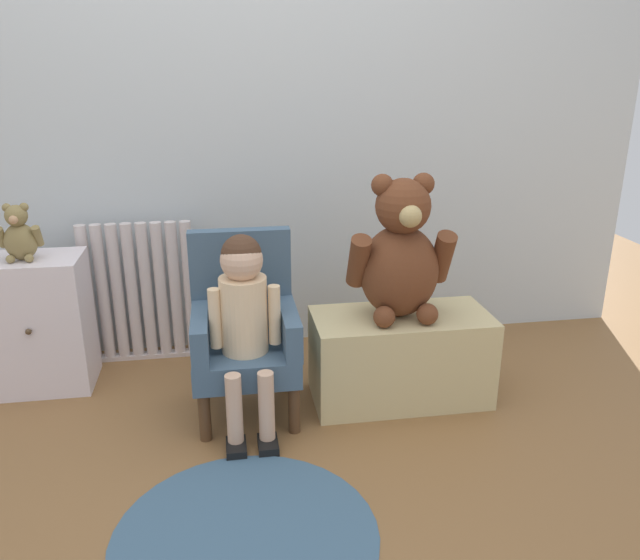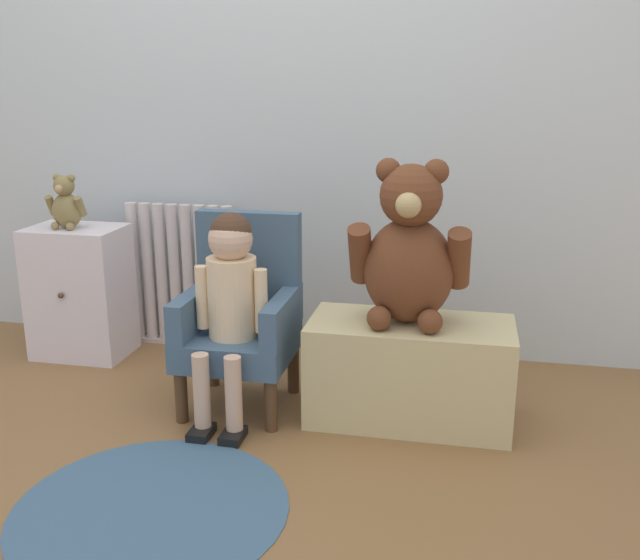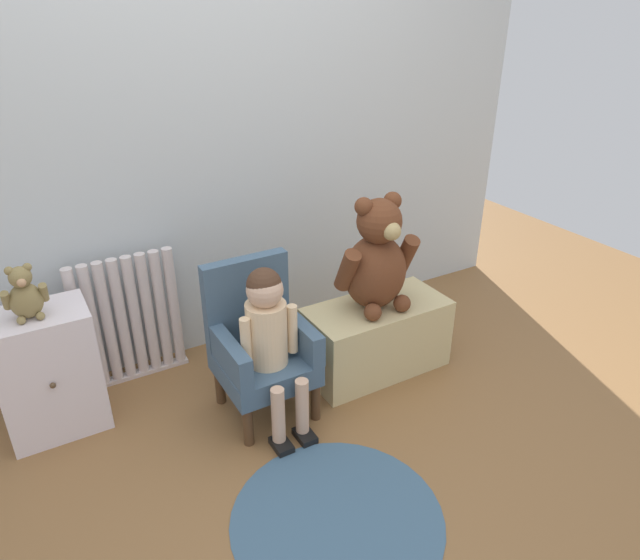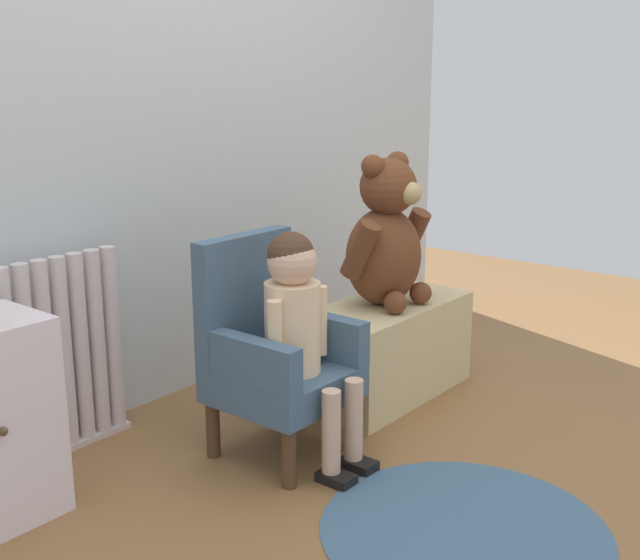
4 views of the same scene
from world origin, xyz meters
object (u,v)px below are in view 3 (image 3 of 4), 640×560
(radiator, at_px, (129,320))
(low_bench, at_px, (376,337))
(child_figure, at_px, (270,327))
(small_teddy_bear, at_px, (25,295))
(large_teddy_bear, at_px, (377,260))
(small_dresser, at_px, (49,372))
(child_armchair, at_px, (260,344))
(floor_rug, at_px, (337,518))

(radiator, distance_m, low_bench, 1.18)
(child_figure, relative_size, small_teddy_bear, 3.23)
(large_teddy_bear, bearing_deg, small_dresser, 166.78)
(small_teddy_bear, bearing_deg, child_figure, -25.73)
(radiator, bearing_deg, low_bench, -26.95)
(child_armchair, bearing_deg, radiator, 130.82)
(child_figure, distance_m, large_teddy_bear, 0.61)
(low_bench, relative_size, floor_rug, 0.90)
(low_bench, xyz_separation_m, floor_rug, (-0.65, -0.69, -0.17))
(small_teddy_bear, bearing_deg, low_bench, -12.29)
(child_armchair, distance_m, floor_rug, 0.79)
(low_bench, height_order, floor_rug, low_bench)
(small_teddy_bear, bearing_deg, radiator, 29.17)
(low_bench, bearing_deg, child_figure, -171.76)
(radiator, height_order, low_bench, radiator)
(child_armchair, xyz_separation_m, floor_rug, (-0.04, -0.72, -0.32))
(child_figure, relative_size, low_bench, 1.04)
(radiator, xyz_separation_m, small_dresser, (-0.38, -0.20, -0.04))
(child_armchair, bearing_deg, child_figure, -90.00)
(radiator, height_order, small_dresser, radiator)
(radiator, relative_size, large_teddy_bear, 1.15)
(large_teddy_bear, bearing_deg, radiator, 152.90)
(radiator, bearing_deg, floor_rug, -72.09)
(child_armchair, bearing_deg, low_bench, -2.13)
(small_dresser, bearing_deg, radiator, 27.50)
(small_dresser, height_order, child_figure, child_figure)
(child_figure, bearing_deg, radiator, 125.37)
(child_armchair, bearing_deg, floor_rug, -93.48)
(small_dresser, bearing_deg, floor_rug, -53.08)
(floor_rug, bearing_deg, small_teddy_bear, 128.03)
(small_dresser, relative_size, small_teddy_bear, 2.50)
(child_armchair, height_order, floor_rug, child_armchair)
(large_teddy_bear, relative_size, small_teddy_bear, 2.46)
(child_armchair, xyz_separation_m, large_teddy_bear, (0.59, -0.02, 0.27))
(radiator, relative_size, small_dresser, 1.14)
(radiator, relative_size, child_armchair, 0.92)
(small_dresser, distance_m, large_teddy_bear, 1.48)
(radiator, relative_size, floor_rug, 0.82)
(small_dresser, distance_m, child_armchair, 0.87)
(child_armchair, bearing_deg, small_teddy_bear, 160.74)
(child_armchair, bearing_deg, large_teddy_bear, -1.73)
(low_bench, bearing_deg, radiator, 153.05)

